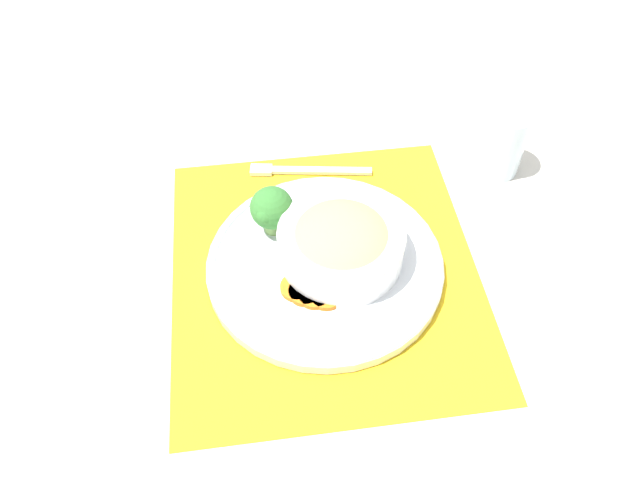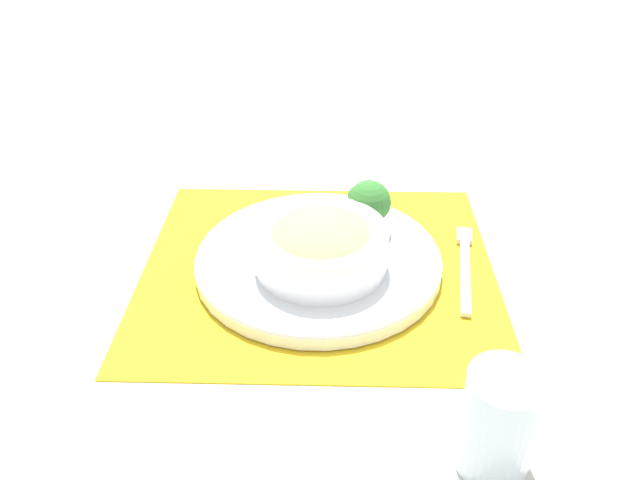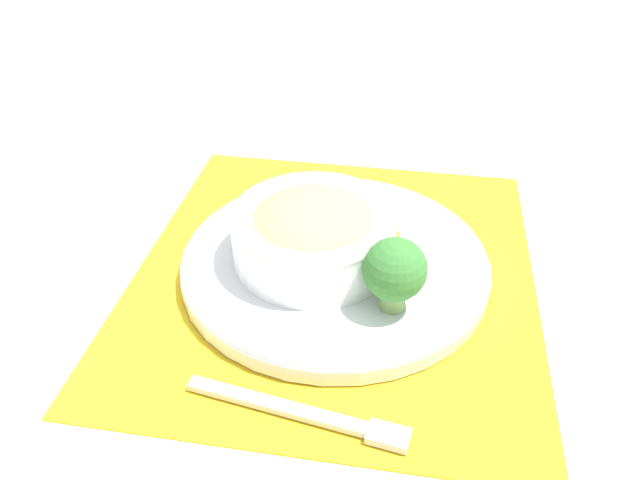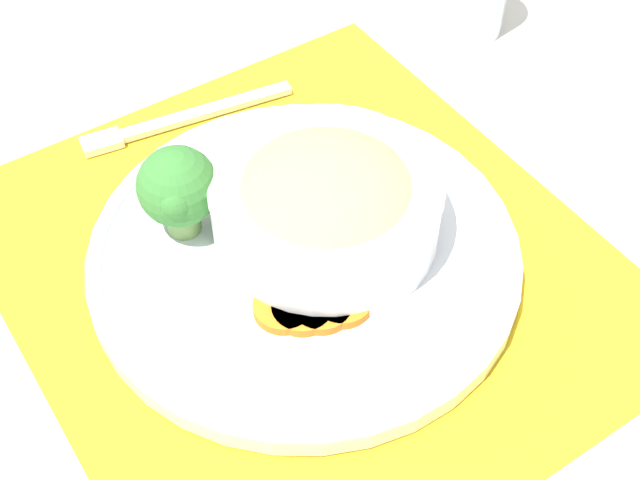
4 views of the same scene
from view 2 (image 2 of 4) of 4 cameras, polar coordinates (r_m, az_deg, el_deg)
ground_plane at (r=0.79m, az=-0.14°, el=-2.62°), size 4.00×4.00×0.00m
placemat at (r=0.79m, az=-0.15°, el=-2.50°), size 0.48×0.45×0.00m
plate at (r=0.78m, az=-0.15°, el=-1.72°), size 0.31×0.31×0.02m
bowl at (r=0.75m, az=0.08°, el=-0.33°), size 0.16×0.16×0.06m
broccoli_floret at (r=0.81m, az=4.47°, el=3.41°), size 0.06×0.06×0.07m
carrot_slice_near at (r=0.82m, az=-2.79°, el=0.48°), size 0.04×0.04×0.01m
carrot_slice_middle at (r=0.81m, az=-3.40°, el=0.12°), size 0.04×0.04×0.01m
carrot_slice_far at (r=0.80m, az=-3.88°, el=-0.32°), size 0.04×0.04×0.01m
carrot_slice_extra at (r=0.79m, az=-4.18°, el=-0.80°), size 0.04×0.04×0.01m
water_glass at (r=0.57m, az=15.94°, el=-16.08°), size 0.07×0.07×0.10m
fork at (r=0.82m, az=13.10°, el=-1.77°), size 0.02×0.18×0.01m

